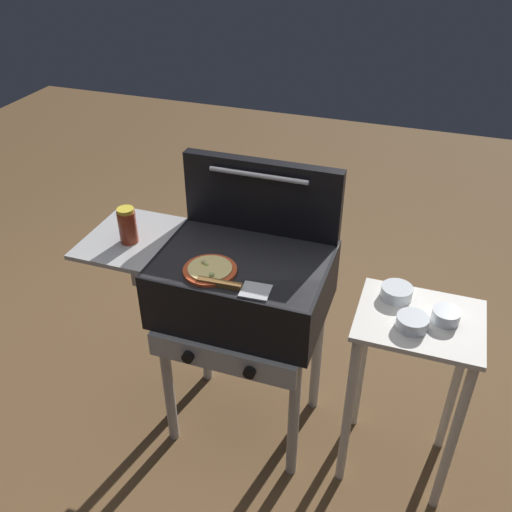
% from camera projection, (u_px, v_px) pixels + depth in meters
% --- Properties ---
extents(ground_plane, '(8.00, 8.00, 0.00)m').
position_uv_depth(ground_plane, '(246.00, 419.00, 2.57)').
color(ground_plane, brown).
extents(grill, '(0.96, 0.53, 0.90)m').
position_uv_depth(grill, '(240.00, 289.00, 2.15)').
color(grill, black).
rests_on(grill, ground_plane).
extents(grill_lid_open, '(0.63, 0.08, 0.30)m').
position_uv_depth(grill_lid_open, '(262.00, 196.00, 2.15)').
color(grill_lid_open, black).
rests_on(grill_lid_open, grill).
extents(pizza_cheese, '(0.19, 0.19, 0.03)m').
position_uv_depth(pizza_cheese, '(210.00, 270.00, 1.99)').
color(pizza_cheese, '#C64723').
rests_on(pizza_cheese, grill).
extents(sauce_jar, '(0.07, 0.07, 0.14)m').
position_uv_depth(sauce_jar, '(128.00, 226.00, 2.13)').
color(sauce_jar, maroon).
rests_on(sauce_jar, grill).
extents(spatula, '(0.26, 0.10, 0.02)m').
position_uv_depth(spatula, '(234.00, 286.00, 1.91)').
color(spatula, '#B7BABF').
rests_on(spatula, grill).
extents(prep_table, '(0.44, 0.36, 0.79)m').
position_uv_depth(prep_table, '(410.00, 366.00, 2.08)').
color(prep_table, beige).
rests_on(prep_table, ground_plane).
extents(topping_bowl_near, '(0.12, 0.12, 0.04)m').
position_uv_depth(topping_bowl_near, '(397.00, 292.00, 2.04)').
color(topping_bowl_near, silver).
rests_on(topping_bowl_near, prep_table).
extents(topping_bowl_far, '(0.11, 0.11, 0.04)m').
position_uv_depth(topping_bowl_far, '(412.00, 323.00, 1.90)').
color(topping_bowl_far, silver).
rests_on(topping_bowl_far, prep_table).
extents(topping_bowl_middle, '(0.10, 0.10, 0.04)m').
position_uv_depth(topping_bowl_middle, '(446.00, 316.00, 1.93)').
color(topping_bowl_middle, silver).
rests_on(topping_bowl_middle, prep_table).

